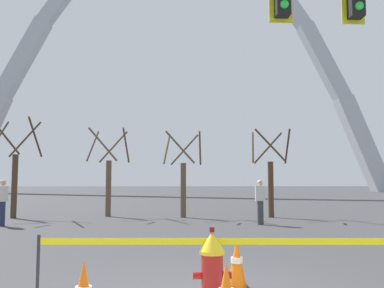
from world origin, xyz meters
TOP-DOWN VIEW (x-y plane):
  - fire_hydrant at (-0.04, -0.64)m, footprint 0.46×0.48m
  - caution_tape_barrier at (0.26, -0.63)m, footprint 4.82×0.28m
  - traffic_cone_mid_sidewalk at (0.41, 0.34)m, footprint 0.36×0.36m
  - monument_arch at (0.00, 52.98)m, footprint 61.63×2.35m
  - tree_far_left at (-7.15, 12.23)m, footprint 1.93×1.95m
  - tree_left_mid at (-3.33, 12.89)m, footprint 1.78×1.79m
  - tree_center_left at (-0.05, 12.22)m, footprint 1.69×1.70m
  - tree_center_right at (3.71, 12.09)m, footprint 1.73×1.74m
  - pedestrian_walking_left at (2.63, 9.16)m, footprint 0.36×0.23m
  - pedestrian_standing_center at (-6.39, 9.11)m, footprint 0.30×0.39m

SIDE VIEW (x-z plane):
  - traffic_cone_mid_sidewalk at x=0.41m, z-range -0.01..0.72m
  - fire_hydrant at x=-0.04m, z-range -0.03..0.96m
  - caution_tape_barrier at x=0.26m, z-range 0.16..1.06m
  - pedestrian_walking_left at x=2.63m, z-range 0.02..1.61m
  - pedestrian_standing_center at x=-6.39m, z-range 0.02..1.61m
  - tree_center_left at x=-0.05m, z-range -0.20..3.44m
  - tree_center_right at x=3.71m, z-range -0.21..3.54m
  - tree_left_mid at x=-3.33m, z-range -0.22..3.64m
  - tree_far_left at x=-7.15m, z-range -0.23..3.96m
  - monument_arch at x=0.00m, z-range -2.07..39.46m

